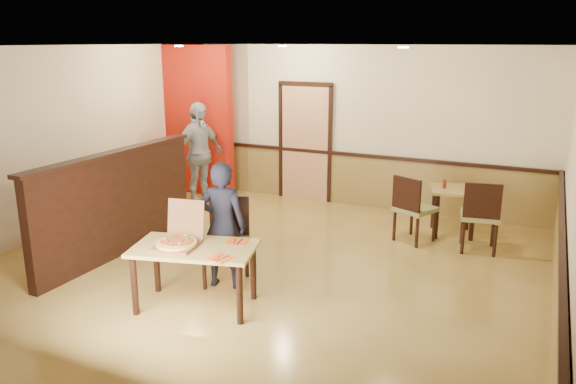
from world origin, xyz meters
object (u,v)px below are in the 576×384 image
side_table (453,199)px  condiment (444,184)px  diner_chair (227,237)px  side_chair_right (480,214)px  main_table (195,256)px  side_chair_left (412,206)px  diner (223,225)px  pizza_box (178,241)px  passerby (199,154)px

side_table → condiment: 0.28m
diner_chair → side_chair_right: 3.53m
side_chair_right → main_table: bearing=39.8°
side_chair_left → side_table: size_ratio=1.21×
side_chair_right → side_table: (-0.46, 0.63, -0.02)m
side_chair_right → diner_chair: bearing=31.2°
side_chair_right → diner: size_ratio=0.67×
main_table → condiment: size_ratio=11.14×
side_table → pizza_box: pizza_box is taller
passerby → pizza_box: passerby is taller
side_chair_left → diner: (-1.68, -2.47, 0.22)m
side_table → diner: 3.77m
side_chair_right → passerby: passerby is taller
diner_chair → pizza_box: pizza_box is taller
diner_chair → condiment: (2.06, 2.89, 0.22)m
side_chair_left → condiment: 0.71m
side_chair_left → diner_chair: bearing=77.6°
passerby → diner: bearing=-127.6°
diner_chair → pizza_box: (-0.12, -0.80, 0.20)m
main_table → side_chair_left: 3.50m
side_chair_right → diner: (-2.62, -2.46, 0.20)m
side_chair_left → side_table: bearing=-103.6°
pizza_box → condiment: 4.29m
diner → condiment: size_ratio=11.60×
pizza_box → diner_chair: bearing=71.5°
side_table → side_chair_left: bearing=-127.9°
condiment → diner_chair: bearing=-125.4°
side_chair_right → condiment: 0.87m
main_table → diner_chair: 0.76m
side_chair_right → passerby: (-4.87, 0.39, 0.35)m
side_chair_right → pizza_box: (-2.79, -3.11, 0.20)m
pizza_box → main_table: bearing=5.9°
passerby → main_table: bearing=-132.8°
passerby → side_chair_right: bearing=-80.5°
pizza_box → passerby: bearing=110.8°
passerby → diner_chair: bearing=-126.7°
diner_chair → side_table: size_ratio=1.26×
side_chair_left → passerby: passerby is taller
diner → pizza_box: bearing=62.5°
side_chair_left → pizza_box: size_ratio=1.73×
diner → pizza_box: diner is taller
main_table → side_table: size_ratio=1.78×
side_chair_right → side_table: size_ratio=1.25×
side_table → condiment: (-0.14, -0.04, 0.24)m
diner_chair → side_table: 3.67m
passerby → pizza_box: 4.08m
side_chair_left → diner: 2.99m
side_chair_left → passerby: size_ratio=0.54×
side_table → diner_chair: bearing=-126.9°
side_chair_right → condiment: bearing=-53.6°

